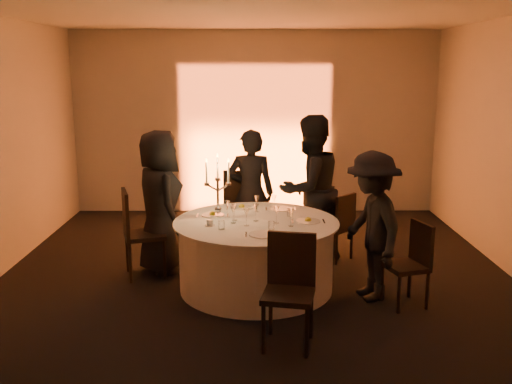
{
  "coord_description": "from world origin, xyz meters",
  "views": [
    {
      "loc": [
        -0.03,
        -5.97,
        2.4
      ],
      "look_at": [
        0.0,
        0.2,
        1.05
      ],
      "focal_mm": 40.0,
      "sensor_mm": 36.0,
      "label": 1
    }
  ],
  "objects_px": {
    "chair_right": "(412,259)",
    "chair_front": "(290,283)",
    "guest_back_right": "(310,189)",
    "candelabra": "(218,195)",
    "banquet_table": "(256,255)",
    "guest_back_left": "(251,193)",
    "chair_left": "(137,228)",
    "guest_left": "(160,202)",
    "chair_back_right": "(339,223)",
    "coffee_cup": "(210,223)",
    "chair_back_left": "(242,203)",
    "guest_right": "(372,226)"
  },
  "relations": [
    {
      "from": "chair_back_right",
      "to": "chair_right",
      "type": "height_order",
      "value": "same"
    },
    {
      "from": "banquet_table",
      "to": "guest_back_left",
      "type": "distance_m",
      "value": 1.27
    },
    {
      "from": "chair_front",
      "to": "coffee_cup",
      "type": "relative_size",
      "value": 8.95
    },
    {
      "from": "coffee_cup",
      "to": "chair_front",
      "type": "bearing_deg",
      "value": -54.75
    },
    {
      "from": "chair_back_left",
      "to": "guest_back_right",
      "type": "bearing_deg",
      "value": 149.8
    },
    {
      "from": "guest_left",
      "to": "guest_back_right",
      "type": "xyz_separation_m",
      "value": [
        1.81,
        0.37,
        0.07
      ]
    },
    {
      "from": "chair_front",
      "to": "guest_left",
      "type": "relative_size",
      "value": 0.58
    },
    {
      "from": "banquet_table",
      "to": "chair_back_left",
      "type": "bearing_deg",
      "value": 96.67
    },
    {
      "from": "chair_back_right",
      "to": "chair_right",
      "type": "bearing_deg",
      "value": 66.08
    },
    {
      "from": "chair_right",
      "to": "guest_left",
      "type": "relative_size",
      "value": 0.51
    },
    {
      "from": "chair_left",
      "to": "candelabra",
      "type": "height_order",
      "value": "candelabra"
    },
    {
      "from": "chair_back_right",
      "to": "guest_back_left",
      "type": "relative_size",
      "value": 0.53
    },
    {
      "from": "chair_right",
      "to": "chair_back_left",
      "type": "bearing_deg",
      "value": -155.86
    },
    {
      "from": "chair_left",
      "to": "chair_back_left",
      "type": "bearing_deg",
      "value": -62.78
    },
    {
      "from": "guest_left",
      "to": "guest_back_right",
      "type": "height_order",
      "value": "guest_back_right"
    },
    {
      "from": "banquet_table",
      "to": "chair_front",
      "type": "distance_m",
      "value": 1.31
    },
    {
      "from": "chair_right",
      "to": "coffee_cup",
      "type": "distance_m",
      "value": 2.12
    },
    {
      "from": "banquet_table",
      "to": "chair_left",
      "type": "bearing_deg",
      "value": 164.6
    },
    {
      "from": "chair_right",
      "to": "candelabra",
      "type": "distance_m",
      "value": 2.18
    },
    {
      "from": "chair_left",
      "to": "chair_back_right",
      "type": "relative_size",
      "value": 1.19
    },
    {
      "from": "chair_back_right",
      "to": "chair_right",
      "type": "distance_m",
      "value": 1.49
    },
    {
      "from": "chair_left",
      "to": "guest_left",
      "type": "relative_size",
      "value": 0.61
    },
    {
      "from": "chair_back_right",
      "to": "guest_right",
      "type": "relative_size",
      "value": 0.55
    },
    {
      "from": "guest_back_right",
      "to": "guest_right",
      "type": "bearing_deg",
      "value": 78.04
    },
    {
      "from": "chair_back_left",
      "to": "guest_back_left",
      "type": "bearing_deg",
      "value": 114.02
    },
    {
      "from": "chair_left",
      "to": "chair_back_right",
      "type": "xyz_separation_m",
      "value": [
        2.43,
        0.56,
        -0.1
      ]
    },
    {
      "from": "chair_front",
      "to": "guest_back_left",
      "type": "distance_m",
      "value": 2.49
    },
    {
      "from": "chair_left",
      "to": "guest_right",
      "type": "height_order",
      "value": "guest_right"
    },
    {
      "from": "chair_right",
      "to": "chair_front",
      "type": "relative_size",
      "value": 0.88
    },
    {
      "from": "chair_back_left",
      "to": "candelabra",
      "type": "bearing_deg",
      "value": 85.9
    },
    {
      "from": "guest_back_right",
      "to": "candelabra",
      "type": "height_order",
      "value": "guest_back_right"
    },
    {
      "from": "chair_back_left",
      "to": "chair_right",
      "type": "bearing_deg",
      "value": 137.37
    },
    {
      "from": "guest_back_right",
      "to": "guest_right",
      "type": "height_order",
      "value": "guest_back_right"
    },
    {
      "from": "chair_front",
      "to": "guest_left",
      "type": "xyz_separation_m",
      "value": [
        -1.42,
        1.84,
        0.29
      ]
    },
    {
      "from": "guest_left",
      "to": "guest_right",
      "type": "bearing_deg",
      "value": -136.34
    },
    {
      "from": "chair_back_right",
      "to": "guest_back_left",
      "type": "distance_m",
      "value": 1.18
    },
    {
      "from": "chair_left",
      "to": "guest_left",
      "type": "distance_m",
      "value": 0.41
    },
    {
      "from": "guest_left",
      "to": "guest_back_left",
      "type": "distance_m",
      "value": 1.24
    },
    {
      "from": "chair_right",
      "to": "coffee_cup",
      "type": "height_order",
      "value": "chair_right"
    },
    {
      "from": "chair_back_left",
      "to": "candelabra",
      "type": "distance_m",
      "value": 1.44
    },
    {
      "from": "chair_back_left",
      "to": "guest_back_left",
      "type": "relative_size",
      "value": 0.65
    },
    {
      "from": "chair_back_right",
      "to": "guest_left",
      "type": "xyz_separation_m",
      "value": [
        -2.18,
        -0.37,
        0.37
      ]
    },
    {
      "from": "chair_back_left",
      "to": "guest_right",
      "type": "relative_size",
      "value": 0.68
    },
    {
      "from": "guest_left",
      "to": "chair_back_left",
      "type": "bearing_deg",
      "value": -70.51
    },
    {
      "from": "banquet_table",
      "to": "guest_back_right",
      "type": "height_order",
      "value": "guest_back_right"
    },
    {
      "from": "banquet_table",
      "to": "chair_right",
      "type": "bearing_deg",
      "value": -15.85
    },
    {
      "from": "chair_left",
      "to": "coffee_cup",
      "type": "distance_m",
      "value": 1.07
    },
    {
      "from": "chair_back_left",
      "to": "chair_front",
      "type": "relative_size",
      "value": 1.08
    },
    {
      "from": "chair_left",
      "to": "chair_front",
      "type": "xyz_separation_m",
      "value": [
        1.67,
        -1.65,
        -0.03
      ]
    },
    {
      "from": "banquet_table",
      "to": "chair_right",
      "type": "relative_size",
      "value": 2.07
    }
  ]
}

